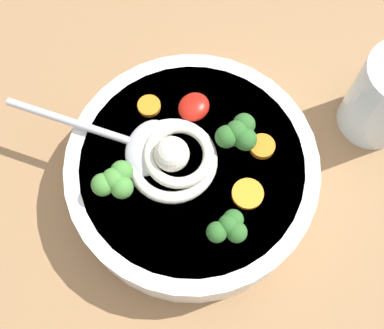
# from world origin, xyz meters

# --- Properties ---
(table_slab) EXTENTS (1.24, 1.24, 0.03)m
(table_slab) POSITION_xyz_m (0.00, 0.00, 0.01)
(table_slab) COLOR #936D47
(table_slab) RESTS_ON ground
(soup_bowl) EXTENTS (0.25, 0.25, 0.06)m
(soup_bowl) POSITION_xyz_m (0.03, 0.04, 0.06)
(soup_bowl) COLOR white
(soup_bowl) RESTS_ON table_slab
(noodle_pile) EXTENTS (0.10, 0.09, 0.04)m
(noodle_pile) POSITION_xyz_m (0.02, 0.05, 0.10)
(noodle_pile) COLOR silver
(noodle_pile) RESTS_ON soup_bowl
(soup_spoon) EXTENTS (0.10, 0.17, 0.02)m
(soup_spoon) POSITION_xyz_m (0.01, 0.09, 0.10)
(soup_spoon) COLOR #B7B7BC
(soup_spoon) RESTS_ON soup_bowl
(chili_sauce_dollop) EXTENTS (0.03, 0.03, 0.01)m
(chili_sauce_dollop) POSITION_xyz_m (0.07, 0.08, 0.10)
(chili_sauce_dollop) COLOR #B2190F
(chili_sauce_dollop) RESTS_ON soup_bowl
(broccoli_floret_center) EXTENTS (0.04, 0.03, 0.03)m
(broccoli_floret_center) POSITION_xyz_m (-0.00, -0.03, 0.11)
(broccoli_floret_center) COLOR #7A9E60
(broccoli_floret_center) RESTS_ON soup_bowl
(broccoli_floret_beside_noodles) EXTENTS (0.04, 0.04, 0.03)m
(broccoli_floret_beside_noodles) POSITION_xyz_m (0.07, 0.02, 0.11)
(broccoli_floret_beside_noodles) COLOR #7A9E60
(broccoli_floret_beside_noodles) RESTS_ON soup_bowl
(broccoli_floret_right) EXTENTS (0.04, 0.04, 0.03)m
(broccoli_floret_right) POSITION_xyz_m (-0.04, 0.08, 0.11)
(broccoli_floret_right) COLOR #7A9E60
(broccoli_floret_right) RESTS_ON soup_bowl
(carrot_slice_beside_chili) EXTENTS (0.02, 0.02, 0.01)m
(carrot_slice_beside_chili) POSITION_xyz_m (0.08, -0.00, 0.09)
(carrot_slice_beside_chili) COLOR orange
(carrot_slice_beside_chili) RESTS_ON soup_bowl
(carrot_slice_front) EXTENTS (0.03, 0.03, 0.00)m
(carrot_slice_front) POSITION_xyz_m (0.04, -0.02, 0.09)
(carrot_slice_front) COLOR orange
(carrot_slice_front) RESTS_ON soup_bowl
(carrot_slice_extra_a) EXTENTS (0.02, 0.02, 0.01)m
(carrot_slice_extra_a) POSITION_xyz_m (0.04, 0.11, 0.09)
(carrot_slice_extra_a) COLOR orange
(carrot_slice_extra_a) RESTS_ON soup_bowl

